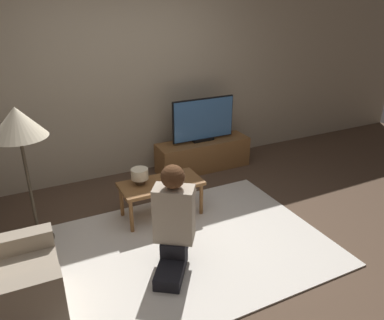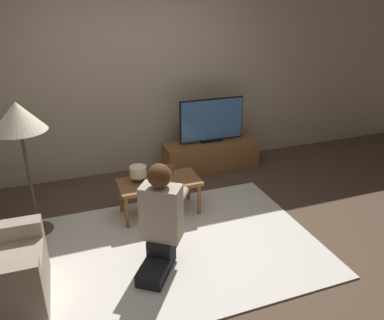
% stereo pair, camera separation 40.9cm
% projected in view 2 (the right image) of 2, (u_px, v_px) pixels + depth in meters
% --- Properties ---
extents(ground_plane, '(10.00, 10.00, 0.00)m').
position_uv_depth(ground_plane, '(182.00, 247.00, 3.60)').
color(ground_plane, brown).
extents(wall_back, '(10.00, 0.06, 2.60)m').
position_uv_depth(wall_back, '(132.00, 75.00, 4.75)').
color(wall_back, tan).
rests_on(wall_back, ground_plane).
extents(rug, '(2.57, 1.90, 0.02)m').
position_uv_depth(rug, '(182.00, 246.00, 3.60)').
color(rug, silver).
rests_on(rug, ground_plane).
extents(tv_stand, '(1.30, 0.38, 0.41)m').
position_uv_depth(tv_stand, '(211.00, 155.00, 5.15)').
color(tv_stand, brown).
rests_on(tv_stand, ground_plane).
extents(tv, '(0.89, 0.08, 0.59)m').
position_uv_depth(tv, '(212.00, 120.00, 4.95)').
color(tv, black).
rests_on(tv, tv_stand).
extents(coffee_table, '(0.87, 0.42, 0.41)m').
position_uv_depth(coffee_table, '(159.00, 185.00, 4.01)').
color(coffee_table, brown).
rests_on(coffee_table, ground_plane).
extents(floor_lamp, '(0.49, 0.49, 1.36)m').
position_uv_depth(floor_lamp, '(19.00, 122.00, 3.37)').
color(floor_lamp, '#4C4233').
rests_on(floor_lamp, ground_plane).
extents(person_kneeling, '(0.66, 0.80, 0.96)m').
position_uv_depth(person_kneeling, '(161.00, 216.00, 3.19)').
color(person_kneeling, black).
rests_on(person_kneeling, rug).
extents(picture_frame, '(0.11, 0.01, 0.15)m').
position_uv_depth(picture_frame, '(168.00, 171.00, 4.05)').
color(picture_frame, brown).
rests_on(picture_frame, coffee_table).
extents(table_lamp, '(0.18, 0.18, 0.17)m').
position_uv_depth(table_lamp, '(138.00, 172.00, 3.95)').
color(table_lamp, '#4C3823').
rests_on(table_lamp, coffee_table).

